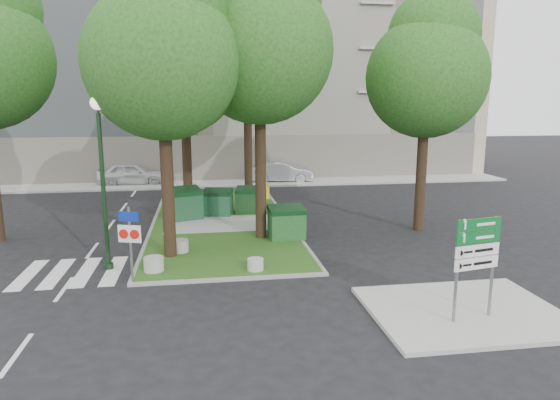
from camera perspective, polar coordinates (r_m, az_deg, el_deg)
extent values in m
plane|color=black|center=(16.02, -7.46, -9.15)|extent=(120.00, 120.00, 0.00)
cube|color=#1E4213|center=(23.68, -6.78, -2.26)|extent=(6.00, 16.00, 0.12)
cube|color=gray|center=(23.69, -6.78, -2.28)|extent=(6.30, 16.30, 0.10)
cube|color=#999993|center=(14.45, 20.31, -11.85)|extent=(5.00, 4.00, 0.12)
cube|color=#999993|center=(33.97, -8.31, 1.81)|extent=(42.00, 3.00, 0.12)
cube|color=silver|center=(17.78, -19.88, -7.65)|extent=(5.00, 3.00, 0.01)
cube|color=tan|center=(41.10, -8.76, 14.52)|extent=(41.00, 12.00, 16.00)
cylinder|color=black|center=(17.74, -12.79, 2.94)|extent=(0.44, 0.44, 6.16)
sphere|color=#194913|center=(17.61, -13.33, 15.07)|extent=(5.20, 5.20, 5.20)
sphere|color=#194913|center=(18.01, -12.53, 20.66)|extent=(3.90, 3.90, 3.90)
cylinder|color=black|center=(19.78, -2.24, 4.86)|extent=(0.44, 0.44, 6.72)
sphere|color=#194913|center=(19.75, -2.34, 16.71)|extent=(5.60, 5.60, 5.60)
cylinder|color=black|center=(24.18, -10.59, 4.84)|extent=(0.44, 0.44, 5.88)
sphere|color=#194913|center=(24.05, -10.91, 13.32)|extent=(4.80, 4.80, 4.80)
sphere|color=#194913|center=(24.37, -10.31, 17.27)|extent=(3.60, 3.60, 3.60)
cylinder|color=black|center=(27.21, -3.67, 6.88)|extent=(0.44, 0.44, 7.00)
sphere|color=#194913|center=(27.23, -3.79, 15.84)|extent=(5.80, 5.80, 5.80)
sphere|color=#194913|center=(27.68, -3.22, 19.93)|extent=(4.35, 4.35, 4.35)
cylinder|color=black|center=(22.22, 15.89, 4.05)|extent=(0.44, 0.44, 5.88)
sphere|color=#194913|center=(22.08, 16.40, 13.27)|extent=(5.00, 5.00, 5.00)
sphere|color=#194913|center=(22.53, 17.14, 17.48)|extent=(3.75, 3.75, 3.75)
cube|color=#103B1E|center=(23.72, -10.95, -0.69)|extent=(1.83, 1.53, 1.23)
cube|color=black|center=(23.58, -11.01, 1.01)|extent=(1.91, 1.61, 0.36)
cube|color=#124024|center=(24.35, -7.13, -0.49)|extent=(1.51, 1.19, 1.05)
cube|color=black|center=(24.23, -7.16, 0.93)|extent=(1.57, 1.26, 0.30)
cube|color=black|center=(24.78, -3.45, -0.21)|extent=(1.50, 1.16, 1.05)
cube|color=black|center=(24.67, -3.47, 1.19)|extent=(1.56, 1.24, 0.30)
cube|color=#164819|center=(20.08, 0.76, -2.86)|extent=(1.45, 1.04, 1.09)
cube|color=black|center=(19.93, 0.77, -1.09)|extent=(1.51, 1.11, 0.31)
cylinder|color=#A2A39D|center=(16.86, -14.24, -7.10)|extent=(0.64, 0.64, 0.46)
cylinder|color=#AAA9A4|center=(16.46, -2.83, -7.35)|extent=(0.53, 0.53, 0.38)
cylinder|color=gray|center=(18.71, -11.37, -5.16)|extent=(0.62, 0.62, 0.45)
cylinder|color=yellow|center=(28.25, -1.68, 0.95)|extent=(0.45, 0.45, 0.79)
cylinder|color=black|center=(17.30, -19.51, 0.74)|extent=(0.15, 0.15, 5.19)
cylinder|color=black|center=(17.89, -18.98, -7.13)|extent=(0.31, 0.31, 0.21)
sphere|color=white|center=(17.04, -20.15, 10.39)|extent=(0.46, 0.46, 0.46)
cylinder|color=slate|center=(15.90, -16.70, -5.06)|extent=(0.10, 0.10, 2.44)
cube|color=navy|center=(15.68, -16.89, -1.80)|extent=(0.61, 0.24, 0.29)
cube|color=white|center=(15.80, -16.78, -3.70)|extent=(0.71, 0.27, 0.54)
cylinder|color=red|center=(15.83, -17.41, -3.72)|extent=(0.29, 0.12, 0.29)
cylinder|color=red|center=(15.78, -16.14, -3.69)|extent=(0.29, 0.12, 0.29)
cylinder|color=slate|center=(13.12, 19.55, -7.74)|extent=(0.09, 0.09, 2.62)
cylinder|color=slate|center=(13.84, 23.14, -7.03)|extent=(0.09, 0.09, 2.62)
cube|color=#0B5821|center=(13.17, 21.75, -2.58)|extent=(1.30, 0.29, 0.30)
cube|color=#0B5821|center=(13.24, 21.65, -3.98)|extent=(1.30, 0.29, 0.30)
cube|color=white|center=(13.33, 21.55, -5.36)|extent=(1.30, 0.29, 0.30)
cube|color=white|center=(13.43, 21.44, -6.72)|extent=(1.30, 0.29, 0.30)
imported|color=silver|center=(34.97, -16.55, 2.91)|extent=(4.55, 1.87, 1.54)
imported|color=#A3A5AB|center=(34.64, 0.18, 3.20)|extent=(4.43, 1.87, 1.42)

